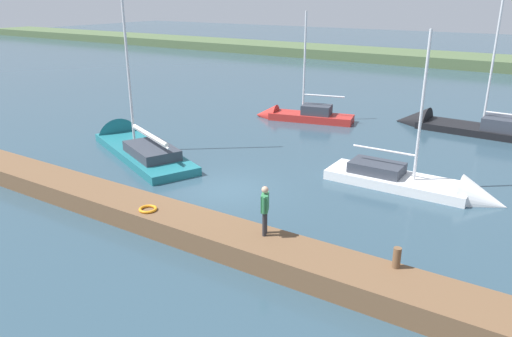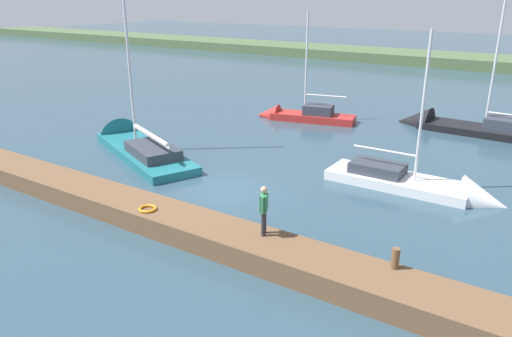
# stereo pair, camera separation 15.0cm
# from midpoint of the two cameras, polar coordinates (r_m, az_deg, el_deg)

# --- Properties ---
(ground_plane) EXTENTS (200.00, 200.00, 0.00)m
(ground_plane) POSITION_cam_midpoint_polar(r_m,az_deg,el_deg) (21.48, -3.30, -2.52)
(ground_plane) COLOR #2D4756
(far_shoreline) EXTENTS (180.00, 8.00, 2.40)m
(far_shoreline) POSITION_cam_midpoint_polar(r_m,az_deg,el_deg) (63.93, 22.67, 11.00)
(far_shoreline) COLOR #4C603D
(far_shoreline) RESTS_ON ground_plane
(dock_pier) EXTENTS (24.58, 1.84, 0.75)m
(dock_pier) POSITION_cam_midpoint_polar(r_m,az_deg,el_deg) (18.44, -11.06, -5.53)
(dock_pier) COLOR brown
(dock_pier) RESTS_ON ground_plane
(mooring_post_near) EXTENTS (0.23, 0.23, 0.62)m
(mooring_post_near) POSITION_cam_midpoint_polar(r_m,az_deg,el_deg) (14.65, 16.21, -10.01)
(mooring_post_near) COLOR brown
(mooring_post_near) RESTS_ON dock_pier
(life_ring_buoy) EXTENTS (0.66, 0.66, 0.10)m
(life_ring_buoy) POSITION_cam_midpoint_polar(r_m,az_deg,el_deg) (18.12, -12.28, -4.60)
(life_ring_buoy) COLOR orange
(life_ring_buoy) RESTS_ON dock_pier
(sailboat_outer_mooring) EXTENTS (10.45, 6.42, 12.47)m
(sailboat_outer_mooring) POSITION_cam_midpoint_polar(r_m,az_deg,el_deg) (28.18, -14.07, 2.62)
(sailboat_outer_mooring) COLOR #1E6B75
(sailboat_outer_mooring) RESTS_ON ground_plane
(sailboat_mid_channel) EXTENTS (6.88, 3.08, 7.78)m
(sailboat_mid_channel) POSITION_cam_midpoint_polar(r_m,az_deg,el_deg) (33.49, 5.17, 6.06)
(sailboat_mid_channel) COLOR #B22823
(sailboat_mid_channel) RESTS_ON ground_plane
(sailboat_behind_pier) EXTENTS (7.63, 2.05, 7.82)m
(sailboat_behind_pier) POSITION_cam_midpoint_polar(r_m,az_deg,el_deg) (22.47, 19.46, -2.39)
(sailboat_behind_pier) COLOR white
(sailboat_behind_pier) RESTS_ON ground_plane
(sailboat_far_left) EXTENTS (10.28, 2.76, 12.55)m
(sailboat_far_left) POSITION_cam_midpoint_polar(r_m,az_deg,el_deg) (33.21, 23.17, 4.30)
(sailboat_far_left) COLOR black
(sailboat_far_left) RESTS_ON ground_plane
(person_on_dock) EXTENTS (0.39, 0.59, 1.67)m
(person_on_dock) POSITION_cam_midpoint_polar(r_m,az_deg,el_deg) (15.62, 1.20, -4.53)
(person_on_dock) COLOR #28282D
(person_on_dock) RESTS_ON dock_pier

